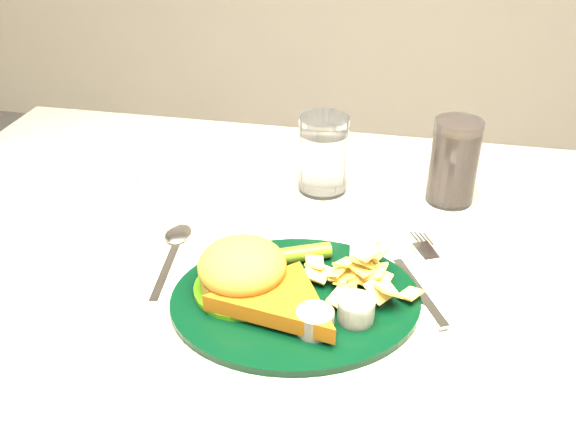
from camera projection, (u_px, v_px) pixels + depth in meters
name	position (u px, v px, depth m)	size (l,w,h in m)	color
dinner_plate	(296.00, 280.00, 0.72)	(0.28, 0.24, 0.06)	black
water_glass	(323.00, 154.00, 0.93)	(0.07, 0.07, 0.11)	white
cola_glass	(454.00, 162.00, 0.90)	(0.07, 0.07, 0.12)	black
fork_napkin	(419.00, 287.00, 0.75)	(0.13, 0.17, 0.01)	white
spoon	(165.00, 270.00, 0.78)	(0.04, 0.16, 0.01)	silver
ramekin	(153.00, 171.00, 0.98)	(0.05, 0.05, 0.03)	white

